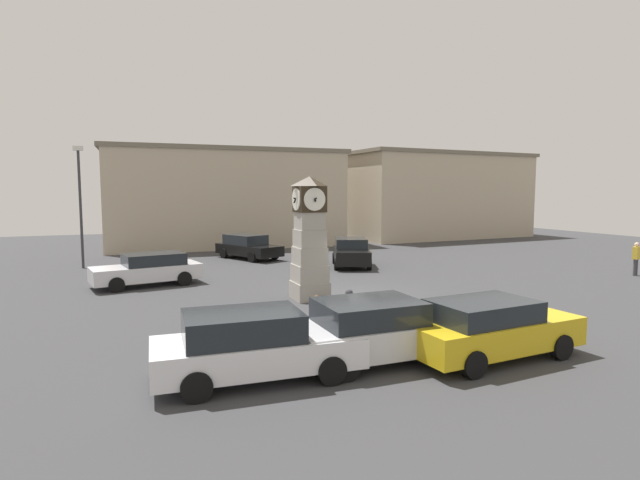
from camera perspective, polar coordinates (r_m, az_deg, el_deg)
ground_plane at (r=20.16m, az=4.34°, el=-6.39°), size 71.83×71.83×0.00m
clock_tower at (r=19.22m, az=-1.20°, el=-0.26°), size 1.39×1.39×4.75m
bollard_near_tower at (r=15.57m, az=-0.42°, el=-8.06°), size 0.23×0.23×0.99m
bollard_mid_row at (r=16.55m, az=3.34°, el=-7.28°), size 0.29×0.29×0.97m
car_navy_sedan at (r=11.38m, az=-7.60°, el=-11.78°), size 4.69×2.16×1.54m
car_near_tower at (r=12.55m, az=6.59°, el=-10.11°), size 4.44×2.12×1.53m
car_by_building at (r=13.34m, az=18.86°, el=-9.48°), size 4.72×2.22×1.50m
car_far_lot at (r=31.35m, az=-8.25°, el=-0.74°), size 3.58×4.88×1.50m
car_silver_hatch at (r=23.44m, az=-19.01°, el=-3.16°), size 4.83×2.61×1.43m
car_end_of_row at (r=27.88m, az=3.57°, el=-1.41°), size 3.16×4.33×1.57m
pedestrian_crossing_lot at (r=29.35m, az=32.42°, el=-1.61°), size 0.45×0.35×1.66m
street_lamp_near_road at (r=29.93m, az=-25.73°, el=4.30°), size 0.50×0.24×6.60m
warehouse_blue_far at (r=39.21m, az=-10.64°, el=4.77°), size 18.08×7.67×7.39m
storefront_low_left at (r=48.09m, az=12.54°, el=5.01°), size 17.78×10.54×7.64m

